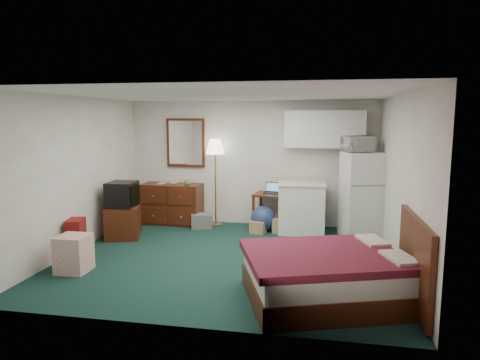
% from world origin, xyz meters
% --- Properties ---
extents(floor, '(5.00, 4.50, 0.01)m').
position_xyz_m(floor, '(0.00, 0.00, 0.00)').
color(floor, '#133732').
rests_on(floor, ground).
extents(ceiling, '(5.00, 4.50, 0.01)m').
position_xyz_m(ceiling, '(0.00, 0.00, 2.50)').
color(ceiling, white).
rests_on(ceiling, walls).
extents(walls, '(5.01, 4.51, 2.50)m').
position_xyz_m(walls, '(0.00, 0.00, 1.25)').
color(walls, white).
rests_on(walls, floor).
extents(mirror, '(0.80, 0.06, 1.00)m').
position_xyz_m(mirror, '(-1.35, 2.22, 1.65)').
color(mirror, white).
rests_on(mirror, walls).
extents(upper_cabinets, '(1.50, 0.35, 0.70)m').
position_xyz_m(upper_cabinets, '(1.45, 2.08, 1.95)').
color(upper_cabinets, white).
rests_on(upper_cabinets, walls).
extents(headboard, '(0.06, 1.56, 1.00)m').
position_xyz_m(headboard, '(2.46, -1.30, 0.55)').
color(headboard, '#3C180C').
rests_on(headboard, walls).
extents(dresser, '(1.23, 0.59, 0.82)m').
position_xyz_m(dresser, '(-1.59, 1.97, 0.41)').
color(dresser, '#3C180C').
rests_on(dresser, floor).
extents(floor_lamp, '(0.41, 0.41, 1.74)m').
position_xyz_m(floor_lamp, '(-0.67, 2.00, 0.87)').
color(floor_lamp, gold).
rests_on(floor_lamp, floor).
extents(desk, '(0.63, 0.63, 0.70)m').
position_xyz_m(desk, '(0.42, 1.93, 0.35)').
color(desk, '#3C180C').
rests_on(desk, floor).
extents(exercise_ball, '(0.51, 0.51, 0.49)m').
position_xyz_m(exercise_ball, '(0.34, 1.71, 0.24)').
color(exercise_ball, navy).
rests_on(exercise_ball, floor).
extents(kitchen_counter, '(0.88, 0.69, 0.92)m').
position_xyz_m(kitchen_counter, '(1.06, 1.73, 0.46)').
color(kitchen_counter, white).
rests_on(kitchen_counter, floor).
extents(fridge, '(0.79, 0.79, 1.56)m').
position_xyz_m(fridge, '(2.13, 1.57, 0.78)').
color(fridge, white).
rests_on(fridge, floor).
extents(bed, '(2.17, 1.92, 0.58)m').
position_xyz_m(bed, '(1.48, -1.30, 0.29)').
color(bed, '#58182C').
rests_on(bed, floor).
extents(tv_stand, '(0.74, 0.78, 0.58)m').
position_xyz_m(tv_stand, '(-2.11, 0.80, 0.29)').
color(tv_stand, '#3C180C').
rests_on(tv_stand, floor).
extents(suitcase, '(0.31, 0.41, 0.60)m').
position_xyz_m(suitcase, '(-2.35, -0.34, 0.30)').
color(suitcase, maroon).
rests_on(suitcase, floor).
extents(retail_box, '(0.43, 0.43, 0.52)m').
position_xyz_m(retail_box, '(-2.02, -0.96, 0.26)').
color(retail_box, white).
rests_on(retail_box, floor).
extents(file_bin, '(0.48, 0.41, 0.28)m').
position_xyz_m(file_bin, '(-0.89, 1.71, 0.14)').
color(file_bin, slate).
rests_on(file_bin, floor).
extents(cardboard_box_a, '(0.32, 0.29, 0.23)m').
position_xyz_m(cardboard_box_a, '(0.26, 1.53, 0.12)').
color(cardboard_box_a, '#9E835C').
rests_on(cardboard_box_a, floor).
extents(cardboard_box_b, '(0.28, 0.31, 0.27)m').
position_xyz_m(cardboard_box_b, '(0.67, 1.65, 0.14)').
color(cardboard_box_b, '#9E835C').
rests_on(cardboard_box_b, floor).
extents(laptop, '(0.33, 0.29, 0.20)m').
position_xyz_m(laptop, '(0.46, 1.94, 0.80)').
color(laptop, black).
rests_on(laptop, desk).
extents(crt_tv, '(0.51, 0.54, 0.45)m').
position_xyz_m(crt_tv, '(-2.09, 0.76, 0.81)').
color(crt_tv, black).
rests_on(crt_tv, tv_stand).
extents(microwave, '(0.59, 0.49, 0.35)m').
position_xyz_m(microwave, '(2.04, 1.58, 1.73)').
color(microwave, white).
rests_on(microwave, fridge).
extents(book_a, '(0.15, 0.03, 0.21)m').
position_xyz_m(book_a, '(-1.86, 1.97, 0.93)').
color(book_a, '#9E835C').
rests_on(book_a, dresser).
extents(book_b, '(0.15, 0.03, 0.20)m').
position_xyz_m(book_b, '(-1.64, 2.07, 0.92)').
color(book_b, '#9E835C').
rests_on(book_b, dresser).
extents(mug, '(0.17, 0.15, 0.14)m').
position_xyz_m(mug, '(-1.21, 1.85, 0.89)').
color(mug, '#5A9E52').
rests_on(mug, dresser).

